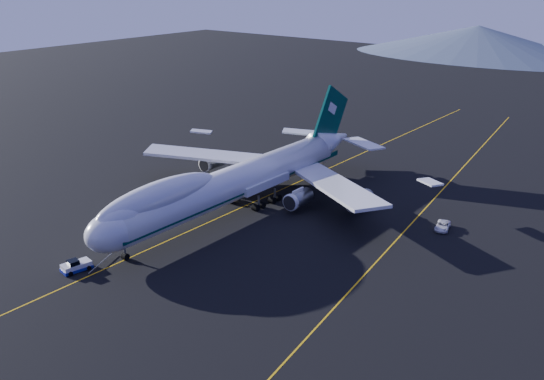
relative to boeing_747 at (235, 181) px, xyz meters
The scene contains 6 objects.
ground 5.81m from the boeing_747, 90.00° to the right, with size 500.00×500.00×0.00m, color black.
taxiway_line_main 5.80m from the boeing_747, 90.00° to the right, with size 0.25×220.00×0.01m, color #E1AB0D.
taxiway_line_side 32.14m from the boeing_747, 18.38° to the left, with size 0.25×200.00×0.01m, color #E1AB0D.
boeing_747 is the anchor object (origin of this frame).
pushback_tug 34.02m from the boeing_747, 95.12° to the right, with size 3.24×4.84×1.95m.
service_van 38.53m from the boeing_747, 24.47° to the left, with size 2.25×4.88×1.36m, color silver.
Camera 1 is at (71.73, -79.96, 43.81)m, focal length 40.00 mm.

